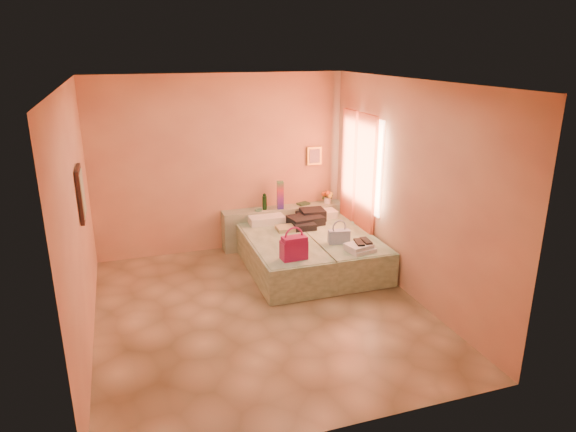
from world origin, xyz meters
The scene contains 16 objects.
ground centered at (0.00, 0.00, 0.00)m, with size 4.50×4.50×0.00m, color tan.
room_walls centered at (0.21, 0.57, 1.79)m, with size 4.02×4.51×2.81m.
headboard_ledge centered at (0.98, 2.10, 0.33)m, with size 2.05×0.30×0.65m, color #A4B292.
bed_left centered at (0.60, 1.05, 0.25)m, with size 0.90×2.00×0.50m, color beige.
bed_right centered at (1.50, 1.05, 0.25)m, with size 0.90×2.00×0.50m, color beige.
water_bottle centered at (0.64, 2.08, 0.78)m, with size 0.07×0.07×0.25m, color #143718.
rainbow_box centered at (0.90, 2.04, 0.88)m, with size 0.10×0.10×0.46m, color #AA1452.
small_dish centered at (0.53, 2.04, 0.66)m, with size 0.12×0.12×0.03m, color #529676.
green_book centered at (1.33, 2.13, 0.67)m, with size 0.19×0.14×0.03m, color #294E30.
flower_vase centered at (1.74, 2.07, 0.78)m, with size 0.20×0.20×0.26m, color white.
magenta_handbag centered at (0.54, 0.33, 0.66)m, with size 0.34×0.19×0.32m, color #AA1452.
khaki_garment centered at (0.82, 1.42, 0.53)m, with size 0.34×0.27×0.06m, color tan.
clothes_pile centered at (1.22, 1.58, 0.58)m, with size 0.57×0.57×0.17m, color black.
blue_handbag centered at (1.34, 0.67, 0.60)m, with size 0.30×0.13×0.19m, color #3B598F.
towel_stack centered at (1.50, 0.29, 0.55)m, with size 0.35×0.30×0.10m, color white.
sandal_pair centered at (1.56, 0.34, 0.61)m, with size 0.19×0.25×0.03m, color black.
Camera 1 is at (-1.51, -5.59, 3.16)m, focal length 32.00 mm.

